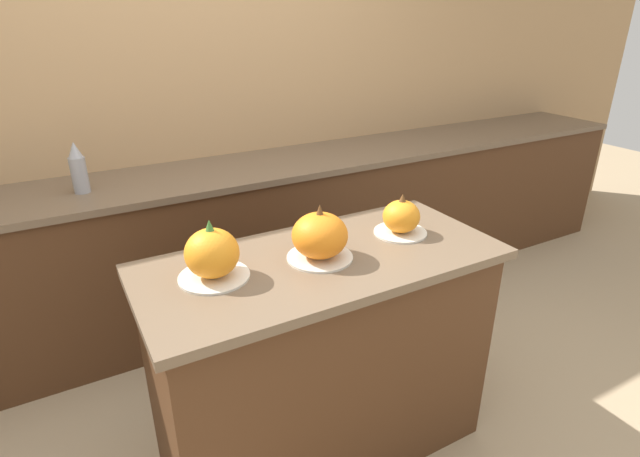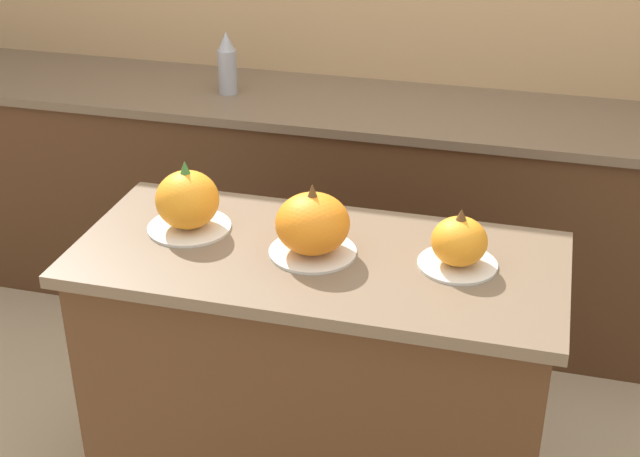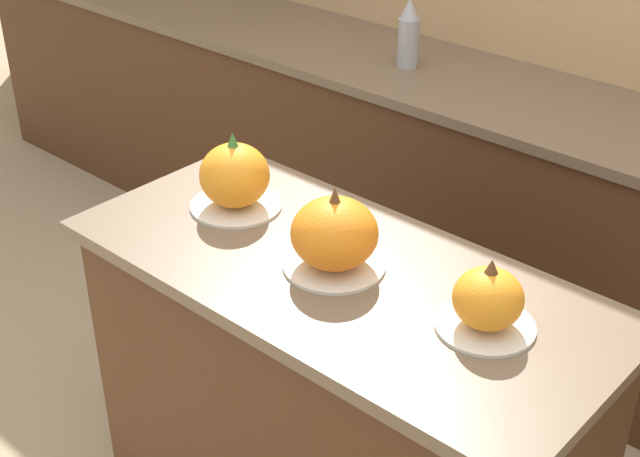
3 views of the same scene
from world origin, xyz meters
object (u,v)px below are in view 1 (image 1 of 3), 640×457
(pumpkin_cake_left, at_px, (212,255))
(pumpkin_cake_center, at_px, (320,237))
(bottle_tall, at_px, (78,169))
(pumpkin_cake_right, at_px, (401,218))

(pumpkin_cake_left, height_order, pumpkin_cake_center, pumpkin_cake_left)
(bottle_tall, bearing_deg, pumpkin_cake_right, -47.08)
(pumpkin_cake_left, relative_size, pumpkin_cake_right, 1.13)
(pumpkin_cake_center, relative_size, bottle_tall, 0.96)
(pumpkin_cake_left, distance_m, bottle_tall, 1.15)
(pumpkin_cake_left, xyz_separation_m, pumpkin_cake_center, (0.37, -0.05, 0.00))
(pumpkin_cake_left, bearing_deg, pumpkin_cake_center, -7.75)
(pumpkin_cake_left, relative_size, pumpkin_cake_center, 1.00)
(pumpkin_cake_center, bearing_deg, pumpkin_cake_right, 5.41)
(pumpkin_cake_right, xyz_separation_m, bottle_tall, (-1.04, 1.12, 0.06))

